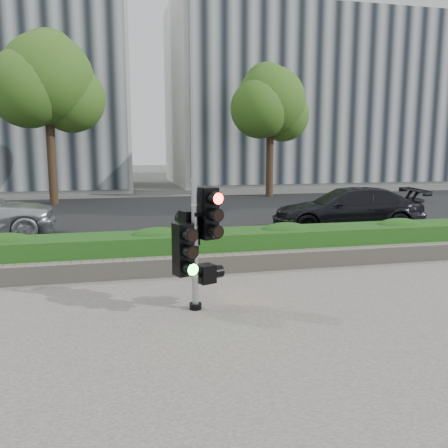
% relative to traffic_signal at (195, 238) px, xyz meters
% --- Properties ---
extents(ground, '(120.00, 120.00, 0.00)m').
position_rel_traffic_signal_xyz_m(ground, '(0.87, 0.06, -1.10)').
color(ground, '#51514C').
rests_on(ground, ground).
extents(sidewalk, '(16.00, 11.00, 0.03)m').
position_rel_traffic_signal_xyz_m(sidewalk, '(0.87, -2.44, -1.08)').
color(sidewalk, '#9E9389').
rests_on(sidewalk, ground).
extents(road, '(60.00, 13.00, 0.02)m').
position_rel_traffic_signal_xyz_m(road, '(0.87, 10.06, -1.09)').
color(road, black).
rests_on(road, ground).
extents(curb, '(60.00, 0.25, 0.12)m').
position_rel_traffic_signal_xyz_m(curb, '(0.87, 3.21, -1.04)').
color(curb, gray).
rests_on(curb, ground).
extents(stone_wall, '(12.00, 0.32, 0.34)m').
position_rel_traffic_signal_xyz_m(stone_wall, '(0.87, 1.96, -0.90)').
color(stone_wall, gray).
rests_on(stone_wall, sidewalk).
extents(hedge, '(12.00, 1.00, 0.68)m').
position_rel_traffic_signal_xyz_m(hedge, '(0.87, 2.61, -0.73)').
color(hedge, '#397E26').
rests_on(hedge, sidewalk).
extents(building_right, '(18.00, 10.00, 12.00)m').
position_rel_traffic_signal_xyz_m(building_right, '(11.87, 25.06, 4.90)').
color(building_right, '#B7B7B2').
rests_on(building_right, ground).
extents(tree_left, '(4.61, 4.03, 7.34)m').
position_rel_traffic_signal_xyz_m(tree_left, '(-3.65, 14.61, 3.95)').
color(tree_left, black).
rests_on(tree_left, ground).
extents(tree_right, '(4.10, 3.58, 6.53)m').
position_rel_traffic_signal_xyz_m(tree_right, '(6.36, 15.61, 3.38)').
color(tree_right, black).
rests_on(tree_right, ground).
extents(traffic_signal, '(0.70, 0.62, 1.93)m').
position_rel_traffic_signal_xyz_m(traffic_signal, '(0.00, 0.00, 0.00)').
color(traffic_signal, black).
rests_on(traffic_signal, sidewalk).
extents(car_dark, '(4.51, 2.35, 1.25)m').
position_rel_traffic_signal_xyz_m(car_dark, '(5.40, 5.67, -0.45)').
color(car_dark, black).
rests_on(car_dark, road).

